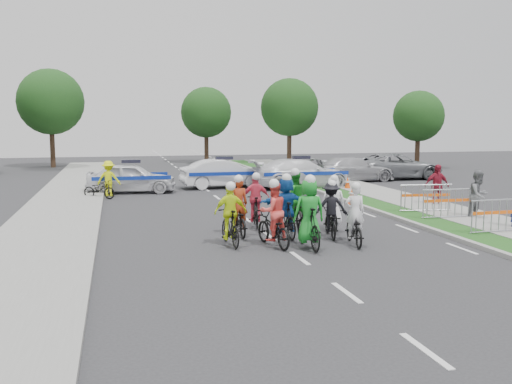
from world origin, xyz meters
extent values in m
plane|color=#28282B|center=(0.00, 0.00, 0.00)|extent=(90.00, 90.00, 0.00)
cube|color=gray|center=(5.10, 5.00, 0.06)|extent=(0.20, 60.00, 0.12)
cube|color=#1F4315|center=(5.80, 5.00, 0.06)|extent=(1.20, 60.00, 0.11)
cube|color=gray|center=(7.60, 5.00, 0.07)|extent=(2.40, 60.00, 0.13)
cube|color=gray|center=(-6.50, 5.00, 0.07)|extent=(3.00, 60.00, 0.13)
imported|color=black|center=(1.97, 1.18, 0.46)|extent=(0.91, 1.82, 0.91)
imported|color=white|center=(1.97, 1.13, 0.94)|extent=(0.61, 0.46, 1.52)
sphere|color=white|center=(1.97, 1.08, 1.64)|extent=(0.26, 0.26, 0.26)
imported|color=black|center=(0.59, 1.04, 0.58)|extent=(0.58, 1.93, 1.15)
imported|color=#1A9128|center=(0.59, 0.99, 1.05)|extent=(0.86, 0.57, 1.73)
sphere|color=white|center=(0.59, 0.94, 1.87)|extent=(0.30, 0.30, 0.30)
imported|color=black|center=(-0.28, 1.50, 0.49)|extent=(1.00, 1.94, 0.97)
imported|color=#F64A44|center=(-0.28, 1.45, 0.99)|extent=(0.89, 0.76, 1.62)
sphere|color=white|center=(-0.28, 1.40, 1.75)|extent=(0.28, 0.28, 0.28)
imported|color=black|center=(-1.40, 1.91, 0.51)|extent=(0.61, 1.74, 1.03)
imported|color=#E2FE1A|center=(-1.40, 1.86, 0.95)|extent=(0.93, 0.44, 1.54)
sphere|color=white|center=(-1.40, 1.81, 1.67)|extent=(0.27, 0.27, 0.27)
imported|color=black|center=(1.73, 2.37, 0.44)|extent=(0.92, 1.77, 0.88)
imported|color=black|center=(1.73, 2.32, 0.92)|extent=(1.04, 0.73, 1.47)
sphere|color=white|center=(1.73, 2.27, 1.59)|extent=(0.26, 0.26, 0.26)
imported|color=black|center=(0.41, 2.64, 0.55)|extent=(0.58, 1.84, 1.09)
imported|color=#164FA5|center=(0.41, 2.59, 1.00)|extent=(1.54, 0.54, 1.64)
sphere|color=white|center=(0.41, 2.54, 1.77)|extent=(0.28, 0.28, 0.28)
imported|color=black|center=(-0.88, 3.26, 0.48)|extent=(0.64, 1.81, 0.95)
imported|color=#AD3515|center=(-0.88, 3.21, 0.97)|extent=(0.58, 0.38, 1.58)
sphere|color=white|center=(-0.88, 3.16, 1.71)|extent=(0.27, 0.27, 0.27)
imported|color=black|center=(2.17, 3.32, 0.51)|extent=(0.81, 1.75, 1.01)
imported|color=white|center=(2.17, 3.27, 0.94)|extent=(0.83, 0.62, 1.52)
sphere|color=white|center=(2.17, 3.22, 1.64)|extent=(0.26, 0.26, 0.26)
imported|color=black|center=(1.14, 4.10, 0.50)|extent=(0.73, 1.93, 1.00)
imported|color=#1A9022|center=(1.14, 4.05, 1.01)|extent=(0.83, 0.66, 1.67)
sphere|color=white|center=(1.14, 4.00, 1.80)|extent=(0.29, 0.29, 0.29)
imported|color=black|center=(-0.05, 4.46, 0.51)|extent=(0.75, 1.76, 1.03)
imported|color=#F14361|center=(-0.05, 4.41, 0.95)|extent=(0.95, 0.51, 1.54)
sphere|color=white|center=(-0.05, 4.36, 1.66)|extent=(0.27, 0.27, 0.27)
imported|color=silver|center=(-3.71, 14.74, 0.72)|extent=(4.41, 2.17, 1.45)
imported|color=silver|center=(1.04, 15.73, 0.74)|extent=(4.60, 1.92, 1.48)
imported|color=silver|center=(4.88, 14.62, 0.76)|extent=(5.29, 2.27, 1.52)
imported|color=#A8A8AD|center=(8.88, 17.08, 0.70)|extent=(4.97, 2.37, 1.40)
imported|color=slate|center=(11.93, 17.75, 0.77)|extent=(5.58, 2.70, 1.53)
imported|color=slate|center=(7.82, 3.89, 0.87)|extent=(1.02, 0.91, 1.74)
imported|color=maroon|center=(8.09, 7.00, 0.86)|extent=(1.05, 0.52, 1.72)
imported|color=#E7F30C|center=(-4.75, 13.68, 0.82)|extent=(1.17, 0.84, 1.63)
cube|color=#F24C0C|center=(5.15, 8.64, 0.01)|extent=(0.40, 0.40, 0.03)
cone|color=#F24C0C|center=(5.15, 8.64, 0.35)|extent=(0.36, 0.36, 0.70)
cylinder|color=silver|center=(5.15, 8.64, 0.45)|extent=(0.29, 0.29, 0.08)
cube|color=#F24C0C|center=(6.77, 12.97, 0.01)|extent=(0.40, 0.40, 0.03)
cone|color=#F24C0C|center=(6.77, 12.97, 0.35)|extent=(0.36, 0.36, 0.70)
cylinder|color=silver|center=(6.77, 12.97, 0.45)|extent=(0.29, 0.29, 0.08)
imported|color=black|center=(-5.17, 12.85, 0.41)|extent=(1.62, 1.28, 0.82)
cylinder|color=#382619|center=(9.00, 30.00, 1.62)|extent=(0.36, 0.36, 3.25)
sphere|color=#123814|center=(9.00, 30.00, 4.55)|extent=(4.55, 4.55, 4.55)
cylinder|color=#382619|center=(18.00, 26.00, 1.38)|extent=(0.36, 0.36, 2.75)
sphere|color=#123814|center=(18.00, 26.00, 3.85)|extent=(3.85, 3.85, 3.85)
cylinder|color=#382619|center=(-9.00, 32.00, 1.75)|extent=(0.36, 0.36, 3.50)
sphere|color=#123814|center=(-9.00, 32.00, 4.90)|extent=(4.90, 4.90, 4.90)
cylinder|color=#382619|center=(3.00, 34.00, 1.50)|extent=(0.36, 0.36, 3.00)
sphere|color=#123814|center=(3.00, 34.00, 4.20)|extent=(4.20, 4.20, 4.20)
camera|label=1|loc=(-4.43, -13.33, 3.41)|focal=40.00mm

